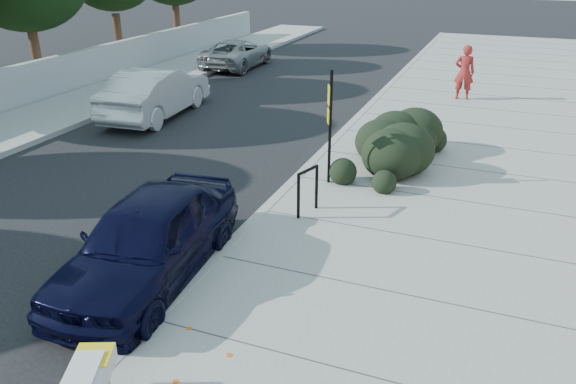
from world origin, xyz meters
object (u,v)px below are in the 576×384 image
at_px(bike_rack, 308,187).
at_px(wagon_silver, 156,92).
at_px(pedestrian, 464,72).
at_px(suv_silver, 237,53).
at_px(sedan_navy, 148,239).
at_px(sign_post, 330,121).

height_order(bike_rack, wagon_silver, wagon_silver).
bearing_deg(pedestrian, suv_silver, -22.53).
bearing_deg(sedan_navy, bike_rack, 56.12).
distance_m(bike_rack, wagon_silver, 9.04).
relative_size(sedan_navy, suv_silver, 0.96).
distance_m(sedan_navy, pedestrian, 14.45).
height_order(bike_rack, sedan_navy, sedan_navy).
xyz_separation_m(bike_rack, sedan_navy, (-1.70, -3.08, 0.01)).
bearing_deg(wagon_silver, bike_rack, 138.11).
relative_size(bike_rack, wagon_silver, 0.20).
distance_m(sign_post, pedestrian, 9.43).
distance_m(sign_post, suv_silver, 14.69).
xyz_separation_m(sign_post, sedan_navy, (-1.59, -4.80, -0.88)).
relative_size(bike_rack, pedestrian, 0.51).
bearing_deg(wagon_silver, sedan_navy, 118.07).
height_order(sedan_navy, pedestrian, pedestrian).
distance_m(bike_rack, sedan_navy, 3.52).
relative_size(sign_post, pedestrian, 1.37).
distance_m(bike_rack, sign_post, 1.94).
xyz_separation_m(bike_rack, wagon_silver, (-7.22, 5.44, 0.06)).
distance_m(sign_post, sedan_navy, 5.13).
bearing_deg(bike_rack, sign_post, 111.17).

